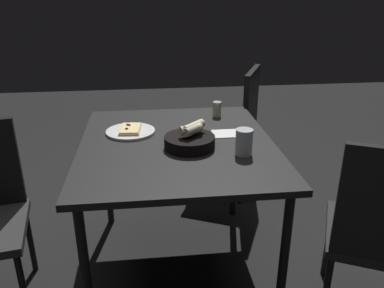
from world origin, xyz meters
TOP-DOWN VIEW (x-y plane):
  - ground at (0.00, 0.00)m, footprint 8.00×8.00m
  - dining_table at (0.00, 0.00)m, footprint 0.94×1.09m
  - pizza_plate at (-0.23, 0.15)m, footprint 0.25×0.25m
  - bread_basket at (0.06, -0.08)m, footprint 0.24×0.24m
  - beer_glass at (0.29, -0.19)m, footprint 0.08×0.08m
  - pepper_shaker at (0.26, 0.37)m, footprint 0.05×0.05m
  - napkin at (0.27, 0.08)m, footprint 0.16×0.12m
  - chair_near at (0.48, 0.84)m, footprint 0.58×0.58m
  - chair_spare at (0.83, -0.50)m, footprint 0.59×0.59m

SIDE VIEW (x-z plane):
  - ground at x=0.00m, z-range 0.00..0.00m
  - chair_near at x=0.48m, z-range 0.05..0.98m
  - chair_spare at x=0.83m, z-range 0.05..0.98m
  - dining_table at x=0.00m, z-range 0.31..1.06m
  - napkin at x=0.27m, z-range 0.75..0.75m
  - pizza_plate at x=-0.23m, z-range 0.74..0.78m
  - bread_basket at x=0.06m, z-range 0.73..0.84m
  - pepper_shaker at x=0.26m, z-range 0.74..0.83m
  - beer_glass at x=0.29m, z-range 0.74..0.86m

